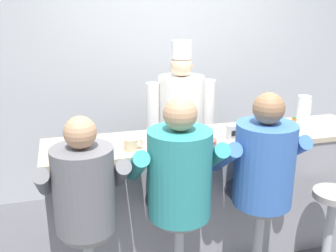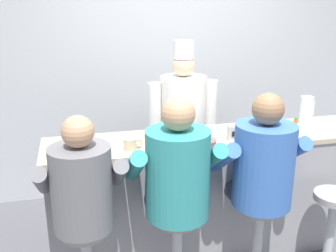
# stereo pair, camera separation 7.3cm
# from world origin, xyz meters

# --- Properties ---
(wall_back) EXTENTS (10.00, 0.06, 2.70)m
(wall_back) POSITION_xyz_m (0.00, 1.58, 1.35)
(wall_back) COLOR #B2B7BC
(wall_back) RESTS_ON ground_plane
(diner_counter) EXTENTS (2.63, 0.57, 1.02)m
(diner_counter) POSITION_xyz_m (0.00, 0.28, 0.51)
(diner_counter) COLOR gray
(diner_counter) RESTS_ON ground_plane
(ketchup_bottle_red) EXTENTS (0.06, 0.06, 0.23)m
(ketchup_bottle_red) POSITION_xyz_m (0.26, 0.09, 1.12)
(ketchup_bottle_red) COLOR red
(ketchup_bottle_red) RESTS_ON diner_counter
(hot_sauce_bottle_orange) EXTENTS (0.03, 0.03, 0.13)m
(hot_sauce_bottle_orange) POSITION_xyz_m (0.65, 0.17, 1.08)
(hot_sauce_bottle_orange) COLOR orange
(hot_sauce_bottle_orange) RESTS_ON diner_counter
(water_pitcher_clear) EXTENTS (0.13, 0.11, 0.23)m
(water_pitcher_clear) POSITION_xyz_m (0.92, 0.44, 1.13)
(water_pitcher_clear) COLOR silver
(water_pitcher_clear) RESTS_ON diner_counter
(breakfast_plate) EXTENTS (0.23, 0.23, 0.05)m
(breakfast_plate) POSITION_xyz_m (-1.01, 0.11, 1.03)
(breakfast_plate) COLOR white
(breakfast_plate) RESTS_ON diner_counter
(cereal_bowl) EXTENTS (0.16, 0.16, 0.05)m
(cereal_bowl) POSITION_xyz_m (-0.14, 0.09, 1.04)
(cereal_bowl) COLOR #B24C47
(cereal_bowl) RESTS_ON diner_counter
(coffee_mug_tan) EXTENTS (0.14, 0.09, 0.08)m
(coffee_mug_tan) POSITION_xyz_m (-0.67, 0.15, 1.06)
(coffee_mug_tan) COLOR beige
(coffee_mug_tan) RESTS_ON diner_counter
(coffee_mug_white) EXTENTS (0.15, 0.09, 0.10)m
(coffee_mug_white) POSITION_xyz_m (-0.42, 0.33, 1.07)
(coffee_mug_white) COLOR white
(coffee_mug_white) RESTS_ON diner_counter
(napkin_dispenser_chrome) EXTENTS (0.10, 0.06, 0.11)m
(napkin_dispenser_chrome) POSITION_xyz_m (0.13, 0.17, 1.07)
(napkin_dispenser_chrome) COLOR silver
(napkin_dispenser_chrome) RESTS_ON diner_counter
(diner_seated_grey) EXTENTS (0.58, 0.57, 1.40)m
(diner_seated_grey) POSITION_xyz_m (-1.04, -0.20, 0.89)
(diner_seated_grey) COLOR #B2B5BA
(diner_seated_grey) RESTS_ON ground_plane
(diner_seated_teal) EXTENTS (0.64, 0.63, 1.48)m
(diner_seated_teal) POSITION_xyz_m (-0.43, -0.19, 0.93)
(diner_seated_teal) COLOR #B2B5BA
(diner_seated_teal) RESTS_ON ground_plane
(diner_seated_blue) EXTENTS (0.63, 0.62, 1.47)m
(diner_seated_blue) POSITION_xyz_m (0.18, -0.19, 0.92)
(diner_seated_blue) COLOR #B2B5BA
(diner_seated_blue) RESTS_ON ground_plane
(empty_stool_round) EXTENTS (0.31, 0.31, 0.67)m
(empty_stool_round) POSITION_xyz_m (0.79, -0.23, 0.45)
(empty_stool_round) COLOR #B2B5BA
(empty_stool_round) RESTS_ON ground_plane
(cook_in_whites_near) EXTENTS (0.66, 0.43, 1.70)m
(cook_in_whites_near) POSITION_xyz_m (-0.06, 0.94, 0.94)
(cook_in_whites_near) COLOR #232328
(cook_in_whites_near) RESTS_ON ground_plane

